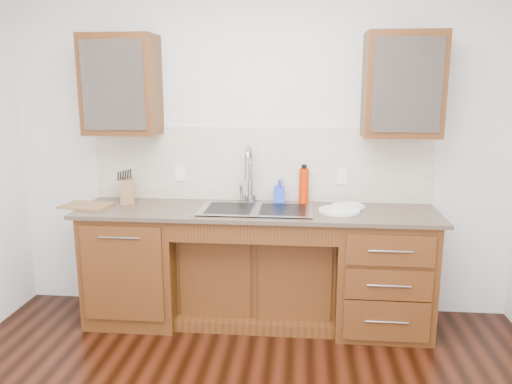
# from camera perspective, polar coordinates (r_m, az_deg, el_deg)

# --- Properties ---
(wall_back) EXTENTS (4.00, 0.10, 2.70)m
(wall_back) POSITION_cam_1_polar(r_m,az_deg,el_deg) (4.04, 0.54, 5.35)
(wall_back) COLOR silver
(wall_back) RESTS_ON ground
(base_cabinet_left) EXTENTS (0.70, 0.62, 0.88)m
(base_cabinet_left) POSITION_cam_1_polar(r_m,az_deg,el_deg) (4.10, -13.42, -7.99)
(base_cabinet_left) COLOR #593014
(base_cabinet_left) RESTS_ON ground
(base_cabinet_center) EXTENTS (1.20, 0.44, 0.70)m
(base_cabinet_center) POSITION_cam_1_polar(r_m,az_deg,el_deg) (4.02, 0.18, -9.42)
(base_cabinet_center) COLOR #593014
(base_cabinet_center) RESTS_ON ground
(base_cabinet_right) EXTENTS (0.70, 0.62, 0.88)m
(base_cabinet_right) POSITION_cam_1_polar(r_m,az_deg,el_deg) (3.93, 14.14, -8.88)
(base_cabinet_right) COLOR #593014
(base_cabinet_right) RESTS_ON ground
(countertop) EXTENTS (2.70, 0.65, 0.03)m
(countertop) POSITION_cam_1_polar(r_m,az_deg,el_deg) (3.75, 0.04, -2.24)
(countertop) COLOR #84705B
(countertop) RESTS_ON base_cabinet_left
(backsplash) EXTENTS (2.70, 0.02, 0.59)m
(backsplash) POSITION_cam_1_polar(r_m,az_deg,el_deg) (4.00, 0.46, 3.19)
(backsplash) COLOR beige
(backsplash) RESTS_ON wall_back
(sink) EXTENTS (0.84, 0.46, 0.19)m
(sink) POSITION_cam_1_polar(r_m,az_deg,el_deg) (3.75, 0.01, -3.33)
(sink) COLOR #9E9EA5
(sink) RESTS_ON countertop
(faucet) EXTENTS (0.04, 0.04, 0.40)m
(faucet) POSITION_cam_1_polar(r_m,az_deg,el_deg) (3.92, -0.68, 1.61)
(faucet) COLOR #999993
(faucet) RESTS_ON countertop
(filter_tap) EXTENTS (0.02, 0.02, 0.24)m
(filter_tap) POSITION_cam_1_polar(r_m,az_deg,el_deg) (3.93, 2.96, 0.42)
(filter_tap) COLOR #999993
(filter_tap) RESTS_ON countertop
(upper_cabinet_left) EXTENTS (0.55, 0.34, 0.75)m
(upper_cabinet_left) POSITION_cam_1_polar(r_m,az_deg,el_deg) (4.02, -15.13, 11.70)
(upper_cabinet_left) COLOR #593014
(upper_cabinet_left) RESTS_ON wall_back
(upper_cabinet_right) EXTENTS (0.55, 0.34, 0.75)m
(upper_cabinet_right) POSITION_cam_1_polar(r_m,az_deg,el_deg) (3.84, 16.41, 11.64)
(upper_cabinet_right) COLOR #593014
(upper_cabinet_right) RESTS_ON wall_back
(outlet_left) EXTENTS (0.08, 0.01, 0.12)m
(outlet_left) POSITION_cam_1_polar(r_m,az_deg,el_deg) (4.10, -8.64, 2.08)
(outlet_left) COLOR white
(outlet_left) RESTS_ON backsplash
(outlet_right) EXTENTS (0.08, 0.01, 0.12)m
(outlet_right) POSITION_cam_1_polar(r_m,az_deg,el_deg) (3.99, 9.78, 1.77)
(outlet_right) COLOR white
(outlet_right) RESTS_ON backsplash
(soap_bottle) EXTENTS (0.09, 0.09, 0.18)m
(soap_bottle) POSITION_cam_1_polar(r_m,az_deg,el_deg) (3.97, 2.66, 0.11)
(soap_bottle) COLOR blue
(soap_bottle) RESTS_ON countertop
(water_bottle) EXTENTS (0.09, 0.09, 0.28)m
(water_bottle) POSITION_cam_1_polar(r_m,az_deg,el_deg) (3.94, 5.48, 0.70)
(water_bottle) COLOR #C02300
(water_bottle) RESTS_ON countertop
(plate) EXTENTS (0.40, 0.40, 0.02)m
(plate) POSITION_cam_1_polar(r_m,az_deg,el_deg) (3.73, 9.49, -2.10)
(plate) COLOR white
(plate) RESTS_ON countertop
(dish_towel) EXTENTS (0.23, 0.21, 0.03)m
(dish_towel) POSITION_cam_1_polar(r_m,az_deg,el_deg) (3.79, 10.51, -1.59)
(dish_towel) COLOR silver
(dish_towel) RESTS_ON plate
(knife_block) EXTENTS (0.16, 0.20, 0.19)m
(knife_block) POSITION_cam_1_polar(r_m,az_deg,el_deg) (4.08, -14.53, 0.17)
(knife_block) COLOR #A56A2A
(knife_block) RESTS_ON countertop
(cutting_board) EXTENTS (0.39, 0.30, 0.02)m
(cutting_board) POSITION_cam_1_polar(r_m,az_deg,el_deg) (4.05, -18.80, -1.48)
(cutting_board) COLOR brown
(cutting_board) RESTS_ON countertop
(cup_left_a) EXTENTS (0.17, 0.17, 0.10)m
(cup_left_a) POSITION_cam_1_polar(r_m,az_deg,el_deg) (4.04, -15.87, 10.98)
(cup_left_a) COLOR white
(cup_left_a) RESTS_ON upper_cabinet_left
(cup_left_b) EXTENTS (0.10, 0.10, 0.09)m
(cup_left_b) POSITION_cam_1_polar(r_m,az_deg,el_deg) (3.99, -13.91, 10.95)
(cup_left_b) COLOR silver
(cup_left_b) RESTS_ON upper_cabinet_left
(cup_right_a) EXTENTS (0.16, 0.16, 0.10)m
(cup_right_a) POSITION_cam_1_polar(r_m,az_deg,el_deg) (3.83, 15.46, 10.93)
(cup_right_a) COLOR white
(cup_right_a) RESTS_ON upper_cabinet_right
(cup_right_b) EXTENTS (0.12, 0.12, 0.09)m
(cup_right_b) POSITION_cam_1_polar(r_m,az_deg,el_deg) (3.85, 17.13, 10.75)
(cup_right_b) COLOR white
(cup_right_b) RESTS_ON upper_cabinet_right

